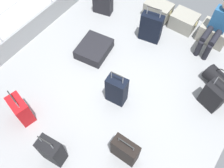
% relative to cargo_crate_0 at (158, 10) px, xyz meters
% --- Properties ---
extents(ground_plane, '(4.40, 5.20, 0.06)m').
position_rel_cargo_crate_0_xyz_m(ground_plane, '(0.30, -2.14, -0.21)').
color(ground_plane, '#939699').
extents(gunwale_port, '(0.06, 5.20, 0.45)m').
position_rel_cargo_crate_0_xyz_m(gunwale_port, '(-1.87, -2.14, 0.04)').
color(gunwale_port, '#939699').
rests_on(gunwale_port, ground_plane).
extents(railing_port, '(0.04, 4.20, 1.02)m').
position_rel_cargo_crate_0_xyz_m(railing_port, '(-1.87, -2.14, 0.60)').
color(railing_port, silver).
rests_on(railing_port, ground_plane).
extents(cargo_crate_0, '(0.63, 0.38, 0.36)m').
position_rel_cargo_crate_0_xyz_m(cargo_crate_0, '(0.00, 0.00, 0.00)').
color(cargo_crate_0, gray).
rests_on(cargo_crate_0, ground_plane).
extents(cargo_crate_1, '(0.57, 0.43, 0.36)m').
position_rel_cargo_crate_0_xyz_m(cargo_crate_1, '(0.64, 0.03, -0.00)').
color(cargo_crate_1, gray).
rests_on(cargo_crate_1, ground_plane).
extents(cargo_crate_2, '(0.64, 0.40, 0.39)m').
position_rel_cargo_crate_0_xyz_m(cargo_crate_2, '(1.33, 0.04, 0.02)').
color(cargo_crate_2, '#9E9989').
rests_on(cargo_crate_2, ground_plane).
extents(passenger_seated, '(0.34, 0.66, 1.09)m').
position_rel_cargo_crate_0_xyz_m(passenger_seated, '(1.33, -0.14, 0.39)').
color(passenger_seated, '#26598C').
rests_on(passenger_seated, ground_plane).
extents(suitcase_0, '(0.44, 0.32, 0.74)m').
position_rel_cargo_crate_0_xyz_m(suitcase_0, '(-0.62, -3.60, 0.09)').
color(suitcase_0, red).
rests_on(suitcase_0, ground_plane).
extents(suitcase_1, '(0.69, 0.77, 0.22)m').
position_rel_cargo_crate_0_xyz_m(suitcase_1, '(-0.52, -1.72, -0.07)').
color(suitcase_1, black).
rests_on(suitcase_1, ground_plane).
extents(suitcase_2, '(0.43, 0.21, 0.62)m').
position_rel_cargo_crate_0_xyz_m(suitcase_2, '(1.21, -3.13, 0.08)').
color(suitcase_2, black).
rests_on(suitcase_2, ground_plane).
extents(suitcase_4, '(0.43, 0.34, 0.77)m').
position_rel_cargo_crate_0_xyz_m(suitcase_4, '(1.94, -1.44, 0.09)').
color(suitcase_4, black).
rests_on(suitcase_4, ground_plane).
extents(suitcase_5, '(0.38, 0.26, 0.82)m').
position_rel_cargo_crate_0_xyz_m(suitcase_5, '(0.50, -2.35, 0.14)').
color(suitcase_5, black).
rests_on(suitcase_5, ground_plane).
extents(suitcase_6, '(0.37, 0.26, 0.83)m').
position_rel_cargo_crate_0_xyz_m(suitcase_6, '(0.32, -3.81, 0.14)').
color(suitcase_6, black).
rests_on(suitcase_6, ground_plane).
extents(suitcase_7, '(0.47, 0.32, 0.73)m').
position_rel_cargo_crate_0_xyz_m(suitcase_7, '(-1.12, -0.61, 0.07)').
color(suitcase_7, black).
rests_on(suitcase_7, ground_plane).
extents(suitcase_8, '(0.48, 0.28, 0.85)m').
position_rel_cargo_crate_0_xyz_m(suitcase_8, '(0.22, -0.71, 0.15)').
color(suitcase_8, black).
rests_on(suitcase_8, ground_plane).
extents(duffel_bag, '(0.63, 0.50, 0.46)m').
position_rel_cargo_crate_0_xyz_m(duffel_bag, '(1.88, -0.97, -0.02)').
color(duffel_bag, black).
rests_on(duffel_bag, ground_plane).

